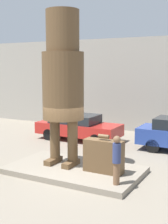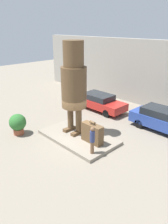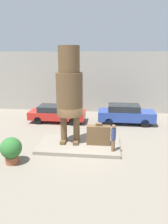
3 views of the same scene
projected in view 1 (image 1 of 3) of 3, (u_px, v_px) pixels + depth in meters
name	position (u px, v px, depth m)	size (l,w,h in m)	color
ground_plane	(74.00, 173.00, 11.87)	(60.00, 60.00, 0.00)	gray
pedestal	(74.00, 170.00, 11.86)	(5.02, 2.92, 0.21)	gray
building_backdrop	(146.00, 85.00, 19.14)	(28.00, 0.60, 5.80)	gray
statue_figure	(63.00, 76.00, 11.81)	(1.59, 1.59, 5.88)	brown
giant_suitcase	(104.00, 156.00, 11.22)	(1.44, 0.49, 1.40)	brown
tourist	(117.00, 158.00, 9.99)	(0.27, 0.27, 1.61)	brown
parked_car_red	(78.00, 126.00, 17.18)	(4.64, 1.83, 1.41)	#B2231E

